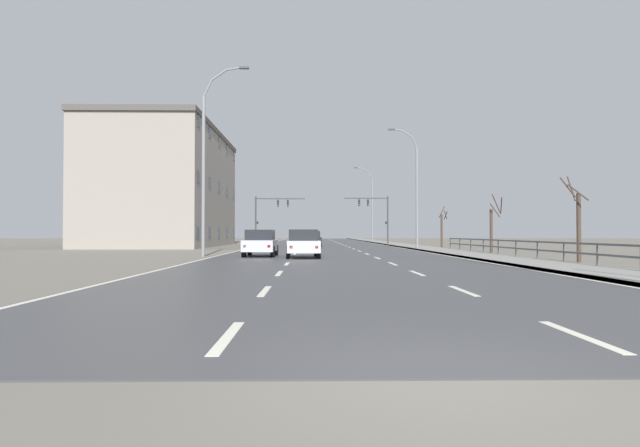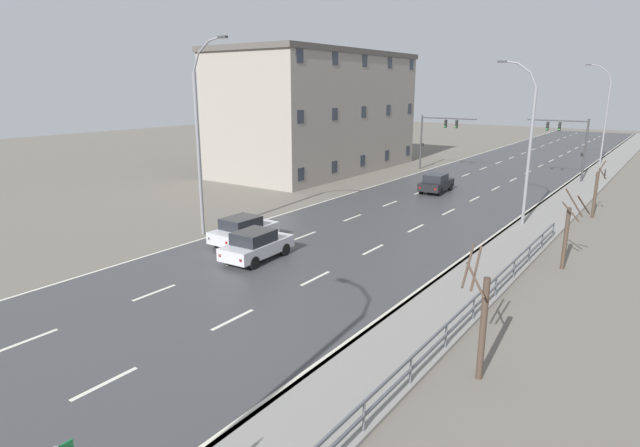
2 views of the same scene
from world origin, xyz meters
TOP-DOWN VIEW (x-y plane):
  - ground_plane at (0.00, 48.00)m, footprint 160.00×160.00m
  - road_asphalt_strip at (0.00, 60.00)m, footprint 14.00×120.00m
  - sidewalk_right at (8.43, 60.00)m, footprint 3.00×120.00m
  - guardrail at (9.85, 20.64)m, footprint 0.07×32.47m
  - street_lamp_midground at (7.43, 38.88)m, footprint 2.51×0.24m
  - street_lamp_distant at (7.41, 71.50)m, footprint 2.79×0.24m
  - street_lamp_left_bank at (-7.42, 25.84)m, footprint 2.75×0.24m
  - traffic_signal_right at (6.55, 57.95)m, footprint 5.38×0.36m
  - traffic_signal_left at (-6.36, 57.21)m, footprint 5.94×0.36m
  - car_near_right at (-1.73, 24.09)m, footprint 1.98×4.18m
  - car_mid_centre at (-1.29, 45.99)m, footprint 2.01×4.19m
  - car_distant at (-4.23, 25.80)m, footprint 1.87×4.12m
  - brick_building at (-16.49, 50.35)m, footprint 11.12×23.35m
  - bare_tree_near at (11.31, 19.55)m, footprint 0.85×1.18m
  - bare_tree_mid at (11.43, 31.62)m, footprint 1.14×1.33m
  - bare_tree_far at (10.94, 43.86)m, footprint 0.74×1.06m

SIDE VIEW (x-z plane):
  - ground_plane at x=0.00m, z-range -0.12..0.00m
  - road_asphalt_strip at x=0.00m, z-range 0.00..0.02m
  - sidewalk_right at x=8.43m, z-range 0.00..0.12m
  - guardrail at x=9.85m, z-range 0.21..1.21m
  - car_near_right at x=-1.73m, z-range 0.02..1.59m
  - car_mid_centre at x=-1.29m, z-range 0.02..1.59m
  - car_distant at x=-4.23m, z-range 0.02..1.59m
  - bare_tree_far at x=10.94m, z-range -0.21..3.71m
  - bare_tree_mid at x=11.43m, z-range -0.24..3.83m
  - bare_tree_near at x=11.31m, z-range -0.18..3.92m
  - traffic_signal_left at x=-6.36m, z-range 1.14..6.85m
  - traffic_signal_right at x=6.55m, z-range 1.12..6.95m
  - street_lamp_midground at x=7.43m, z-range -0.11..10.09m
  - street_lamp_distant at x=7.41m, z-range -0.15..10.90m
  - street_lamp_left_bank at x=-7.42m, z-range -0.14..11.09m
  - brick_building at x=-16.49m, z-range 0.01..12.11m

